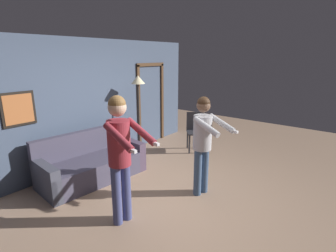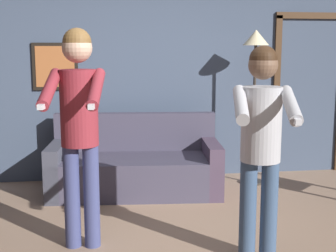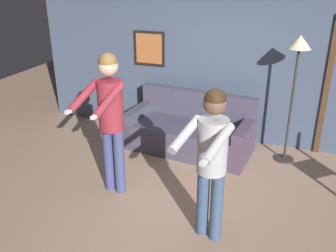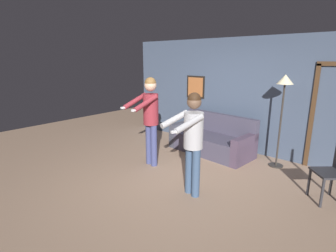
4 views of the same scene
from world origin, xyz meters
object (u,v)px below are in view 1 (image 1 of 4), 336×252
Objects in this scene: torchiere_lamp at (138,91)px; person_standing_left at (120,148)px; person_standing_right at (203,137)px; couch at (92,165)px; dining_chair_distant at (196,129)px.

torchiere_lamp is 1.03× the size of person_standing_left.
torchiere_lamp is 1.12× the size of person_standing_right.
torchiere_lamp is at bearing 72.82° from person_standing_right.
torchiere_lamp is 2.22m from person_standing_right.
person_standing_left is at bearing -110.49° from couch.
couch is 1.10× the size of person_standing_left.
couch is at bearing 112.72° from person_standing_right.
person_standing_left reaches higher than person_standing_right.
torchiere_lamp reaches higher than person_standing_left.
couch is 1.07× the size of torchiere_lamp.
torchiere_lamp is (1.44, 0.15, 1.23)m from couch.
person_standing_right is (1.35, -0.45, -0.10)m from person_standing_left.
couch is 2.65m from dining_chair_distant.
person_standing_right is at bearing -18.36° from person_standing_left.
person_standing_right is 2.20m from dining_chair_distant.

